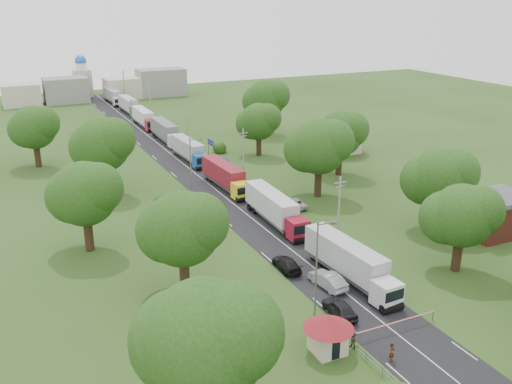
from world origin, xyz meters
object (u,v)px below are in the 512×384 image
guard_booth (328,330)px  car_lane_mid (328,280)px  boom_barrier (383,327)px  truck_0 (350,262)px  pedestrian_near (392,353)px  info_sign (211,146)px  car_lane_front (340,308)px

guard_booth → car_lane_mid: 11.73m
boom_barrier → car_lane_mid: bearing=87.9°
truck_0 → car_lane_mid: 3.26m
pedestrian_near → info_sign: bearing=53.7°
boom_barrier → pedestrian_near: bearing=-116.2°
truck_0 → info_sign: bearing=86.3°
car_lane_front → car_lane_mid: 5.69m
guard_booth → car_lane_mid: guard_booth is taller
info_sign → truck_0: size_ratio=0.28×
info_sign → car_lane_front: (-8.20, -55.47, -2.22)m
pedestrian_near → boom_barrier: bearing=35.0°
boom_barrier → car_lane_front: (-1.64, 4.53, -0.11)m
pedestrian_near → truck_0: bearing=40.9°
car_lane_front → guard_booth: bearing=51.0°
car_lane_front → pedestrian_near: pedestrian_near is taller
car_lane_mid → truck_0: bearing=179.7°
info_sign → car_lane_mid: (-6.20, -50.14, -2.18)m
car_lane_mid → pedestrian_near: bearing=75.2°
info_sign → pedestrian_near: info_sign is taller
boom_barrier → car_lane_mid: (0.36, 9.86, -0.07)m
car_lane_mid → pedestrian_near: 13.52m
guard_booth → truck_0: truck_0 is taller
boom_barrier → car_lane_mid: car_lane_mid is taller
car_lane_mid → pedestrian_near: size_ratio=2.95×
info_sign → car_lane_mid: info_sign is taller
truck_0 → pedestrian_near: 14.61m
boom_barrier → truck_0: 10.75m
info_sign → pedestrian_near: 64.07m
guard_booth → car_lane_front: 6.33m
info_sign → boom_barrier: bearing=-96.2°
guard_booth → car_lane_front: (4.20, 4.54, -1.38)m
truck_0 → car_lane_front: truck_0 is taller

